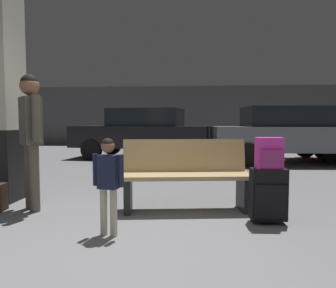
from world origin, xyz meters
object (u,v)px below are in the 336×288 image
object	(u,v)px
child	(108,176)
parked_car_far	(143,132)
adult	(31,127)
suitcase	(268,194)
parked_car_near	(289,133)
bench	(186,175)
backpack_bright	(269,153)

from	to	relation	value
child	parked_car_far	world-z (taller)	parked_car_far
adult	suitcase	bearing A→B (deg)	-6.70
parked_car_near	parked_car_far	xyz separation A→B (m)	(-4.07, 0.97, 0.00)
bench	parked_car_far	bearing A→B (deg)	103.89
bench	suitcase	xyz separation A→B (m)	(0.92, -0.51, -0.12)
backpack_bright	child	distance (m)	1.73
suitcase	parked_car_near	bearing A→B (deg)	71.86
backpack_bright	adult	bearing A→B (deg)	173.29
parked_car_near	child	bearing A→B (deg)	-120.25
bench	backpack_bright	bearing A→B (deg)	-28.96
bench	adult	world-z (taller)	adult
parked_car_far	child	bearing A→B (deg)	-84.14
parked_car_far	backpack_bright	bearing A→B (deg)	-69.52
child	adult	xyz separation A→B (m)	(-1.20, 0.84, 0.46)
bench	backpack_bright	xyz separation A→B (m)	(0.92, -0.51, 0.33)
child	adult	size ratio (longest dim) A/B	0.56
bench	suitcase	bearing A→B (deg)	-28.94
backpack_bright	adult	distance (m)	2.88
bench	adult	xyz separation A→B (m)	(-1.93, -0.17, 0.61)
parked_car_near	adult	bearing A→B (deg)	-132.70
child	parked_car_near	distance (m)	6.71
suitcase	adult	size ratio (longest dim) A/B	0.36
backpack_bright	bench	bearing A→B (deg)	151.04
backpack_bright	parked_car_near	xyz separation A→B (m)	(1.73, 5.29, 0.03)
adult	parked_car_near	size ratio (longest dim) A/B	0.41
backpack_bright	suitcase	bearing A→B (deg)	82.84
adult	backpack_bright	bearing A→B (deg)	-6.71
parked_car_far	adult	bearing A→B (deg)	-94.85
bench	parked_car_near	world-z (taller)	parked_car_near
backpack_bright	parked_car_near	world-z (taller)	parked_car_near
backpack_bright	parked_car_near	size ratio (longest dim) A/B	0.08
parked_car_near	suitcase	bearing A→B (deg)	-108.14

